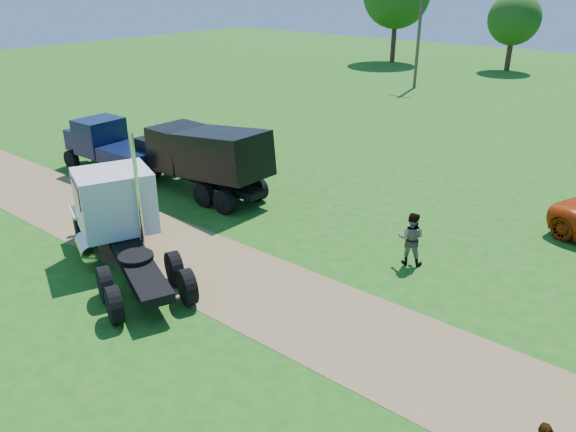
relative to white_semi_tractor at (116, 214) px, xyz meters
The scene contains 6 objects.
ground 7.01m from the white_semi_tractor, 11.58° to the left, with size 140.00×140.00×0.00m, color #1A5612.
dirt_track 7.01m from the white_semi_tractor, 11.58° to the left, with size 120.00×4.20×0.01m, color brown.
white_semi_tractor is the anchor object (origin of this frame).
black_dump_truck 6.67m from the white_semi_tractor, 110.66° to the left, with size 7.88×2.55×3.40m.
navy_truck 10.03m from the white_semi_tractor, 147.84° to the left, with size 6.31×2.39×2.69m.
spectator_b 10.45m from the white_semi_tractor, 36.19° to the left, with size 0.95×0.74×1.95m, color #999999.
Camera 1 is at (9.67, -11.61, 9.51)m, focal length 35.00 mm.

